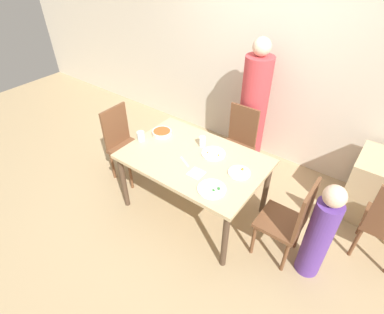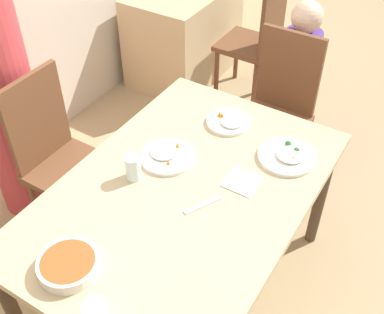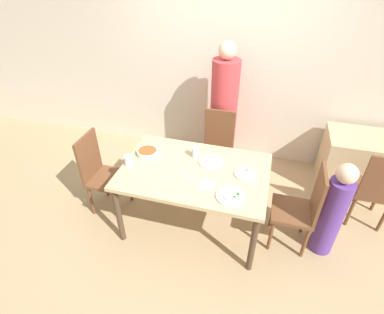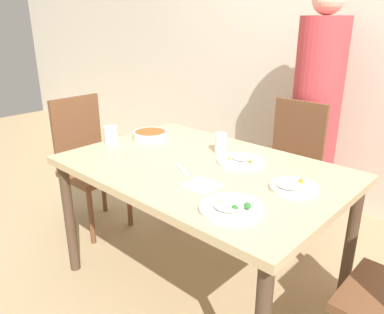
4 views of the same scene
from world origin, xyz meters
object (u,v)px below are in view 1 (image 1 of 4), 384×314
at_px(bowl_curry, 162,133).
at_px(plate_rice_adult, 212,189).
at_px(person_child, 319,234).
at_px(person_adult, 253,112).
at_px(glass_water_tall, 141,136).
at_px(chair_child_spot, 289,220).
at_px(chair_adult_spot, 238,142).

distance_m(bowl_curry, plate_rice_adult, 1.06).
height_order(person_child, bowl_curry, person_child).
height_order(person_adult, bowl_curry, person_adult).
distance_m(plate_rice_adult, glass_water_tall, 1.10).
height_order(person_adult, person_child, person_adult).
height_order(chair_child_spot, person_adult, person_adult).
bearing_deg(person_child, person_adult, 138.22).
distance_m(chair_adult_spot, bowl_curry, 0.98).
xyz_separation_m(person_adult, bowl_curry, (-0.62, -1.04, -0.02)).
bearing_deg(chair_child_spot, person_adult, -138.70).
height_order(chair_adult_spot, person_adult, person_adult).
relative_size(person_adult, glass_water_tall, 16.40).
distance_m(chair_adult_spot, person_adult, 0.44).
relative_size(bowl_curry, glass_water_tall, 2.14).
bearing_deg(bowl_curry, plate_rice_adult, -23.71).
xyz_separation_m(chair_child_spot, plate_rice_adult, (-0.66, -0.31, 0.26)).
relative_size(chair_adult_spot, person_adult, 0.56).
bearing_deg(person_child, chair_child_spot, -180.00).
distance_m(person_child, glass_water_tall, 2.05).
height_order(bowl_curry, glass_water_tall, glass_water_tall).
relative_size(bowl_curry, plate_rice_adult, 0.84).
bearing_deg(person_adult, glass_water_tall, -120.15).
height_order(chair_child_spot, person_child, person_child).
xyz_separation_m(bowl_curry, glass_water_tall, (-0.11, -0.23, 0.03)).
relative_size(person_child, bowl_curry, 4.81).
relative_size(chair_adult_spot, plate_rice_adult, 3.63).
distance_m(chair_adult_spot, glass_water_tall, 1.22).
xyz_separation_m(person_child, glass_water_tall, (-2.02, -0.11, 0.29)).
xyz_separation_m(person_adult, glass_water_tall, (-0.74, -1.27, 0.01)).
relative_size(person_adult, bowl_curry, 7.66).
bearing_deg(person_child, chair_adult_spot, 147.66).
relative_size(chair_child_spot, person_child, 0.89).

